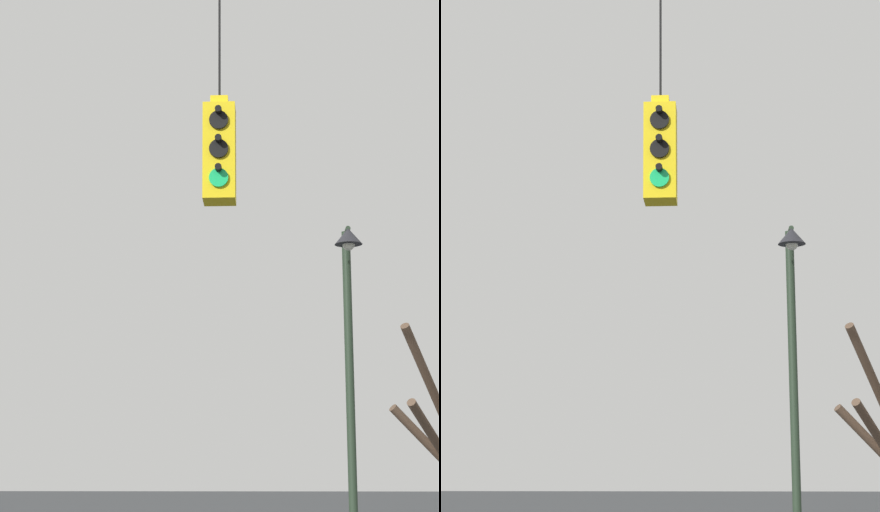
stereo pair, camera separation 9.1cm
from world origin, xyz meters
The scene contains 2 objects.
traffic_light_over_intersection centered at (-1.26, 0.03, 5.22)m, with size 0.34×0.58×3.22m.
street_lamp centered at (0.34, 3.65, 3.47)m, with size 0.38×0.67×5.24m.
Camera 2 is at (-0.66, -10.00, 1.89)m, focal length 70.00 mm.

